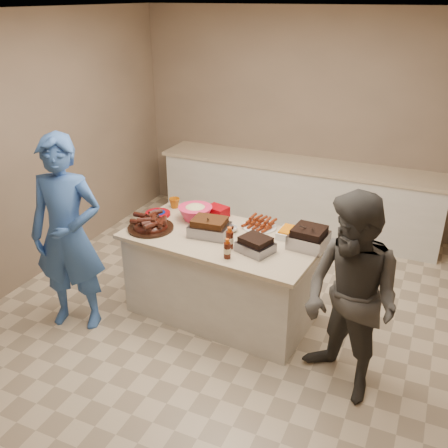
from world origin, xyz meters
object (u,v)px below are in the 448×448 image
at_px(bbq_bottle_a, 227,258).
at_px(roasting_pan, 308,246).
at_px(plastic_cup, 175,208).
at_px(island, 222,313).
at_px(coleslaw_bowl, 195,219).
at_px(rib_platter, 151,229).
at_px(mustard_bottle, 208,231).
at_px(bbq_bottle_b, 229,248).
at_px(guest_blue, 80,320).
at_px(guest_gray, 340,386).

bearing_deg(bbq_bottle_a, roasting_pan, 40.28).
bearing_deg(bbq_bottle_a, plastic_cup, 140.48).
bearing_deg(island, coleslaw_bowl, 154.06).
relative_size(rib_platter, mustard_bottle, 3.64).
bearing_deg(bbq_bottle_b, plastic_cup, 145.84).
bearing_deg(island, plastic_cup, 155.38).
relative_size(bbq_bottle_b, mustard_bottle, 1.65).
bearing_deg(coleslaw_bowl, guest_blue, -131.95).
height_order(rib_platter, bbq_bottle_a, same).
bearing_deg(guest_gray, roasting_pan, 161.58).
bearing_deg(plastic_cup, roasting_pan, -10.88).
xyz_separation_m(bbq_bottle_a, bbq_bottle_b, (-0.05, 0.17, 0.00)).
relative_size(island, roasting_pan, 5.76).
bearing_deg(guest_gray, mustard_bottle, -167.83).
relative_size(roasting_pan, bbq_bottle_a, 1.76).
distance_m(coleslaw_bowl, bbq_bottle_a, 0.83).
xyz_separation_m(roasting_pan, mustard_bottle, (-0.92, -0.08, 0.00)).
xyz_separation_m(rib_platter, guest_blue, (-0.51, -0.53, -0.83)).
distance_m(island, plastic_cup, 1.16).
distance_m(rib_platter, coleslaw_bowl, 0.46).
relative_size(island, bbq_bottle_b, 9.01).
bearing_deg(mustard_bottle, coleslaw_bowl, 140.75).
bearing_deg(rib_platter, plastic_cup, 94.56).
xyz_separation_m(plastic_cup, guest_gray, (1.97, -0.93, -0.83)).
height_order(island, roasting_pan, roasting_pan).
bearing_deg(island, guest_gray, -17.55).
xyz_separation_m(plastic_cup, guest_blue, (-0.47, -1.06, -0.83)).
xyz_separation_m(roasting_pan, bbq_bottle_a, (-0.56, -0.47, 0.00)).
bearing_deg(guest_blue, mustard_bottle, 18.51).
xyz_separation_m(island, coleslaw_bowl, (-0.38, 0.23, 0.83)).
bearing_deg(guest_blue, plastic_cup, 50.06).
bearing_deg(guest_gray, coleslaw_bowl, -170.57).
bearing_deg(mustard_bottle, guest_gray, -22.03).
relative_size(bbq_bottle_b, guest_blue, 0.11).
relative_size(coleslaw_bowl, guest_gray, 0.20).
bearing_deg(rib_platter, coleslaw_bowl, 51.67).
bearing_deg(guest_blue, coleslaw_bowl, 32.07).
bearing_deg(bbq_bottle_a, guest_gray, -9.54).
bearing_deg(island, mustard_bottle, 168.69).
relative_size(bbq_bottle_b, plastic_cup, 1.75).
distance_m(mustard_bottle, guest_gray, 1.74).
height_order(roasting_pan, mustard_bottle, roasting_pan).
height_order(bbq_bottle_a, bbq_bottle_b, bbq_bottle_b).
bearing_deg(guest_blue, island, 13.11).
distance_m(roasting_pan, guest_blue, 2.25).
xyz_separation_m(rib_platter, coleslaw_bowl, (0.28, 0.36, 0.00)).
bearing_deg(roasting_pan, island, -165.58).
relative_size(mustard_bottle, plastic_cup, 1.06).
relative_size(bbq_bottle_a, guest_blue, 0.10).
bearing_deg(plastic_cup, mustard_bottle, -33.05).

